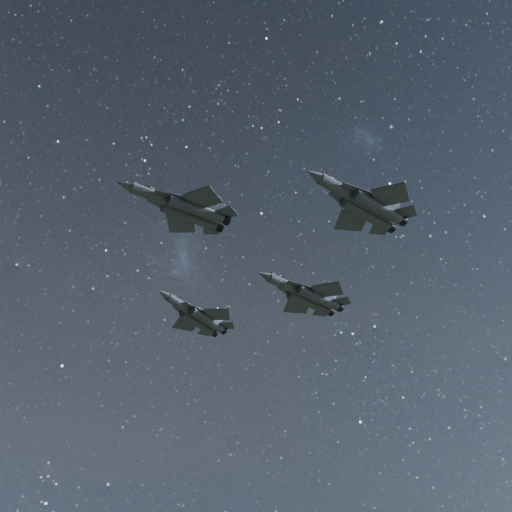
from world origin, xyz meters
TOP-DOWN VIEW (x-y plane):
  - jet_lead at (-14.25, -3.56)m, footprint 15.47×10.83m
  - jet_left at (4.18, 21.24)m, footprint 16.99×11.39m
  - jet_right at (4.40, -16.31)m, footprint 16.97×12.13m
  - jet_slot at (12.04, 2.88)m, footprint 17.02×12.10m

SIDE VIEW (x-z plane):
  - jet_slot at x=12.04m, z-range 146.96..151.29m
  - jet_lead at x=-14.25m, z-range 147.28..151.18m
  - jet_left at x=4.18m, z-range 148.39..152.68m
  - jet_right at x=4.40m, z-range 148.92..153.26m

